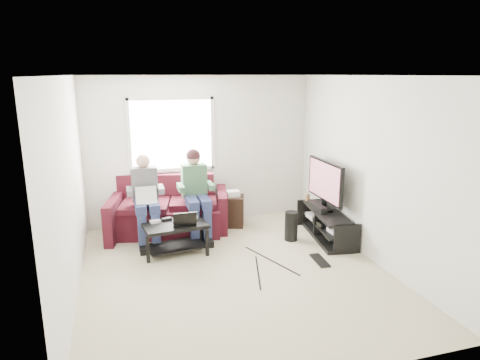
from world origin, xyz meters
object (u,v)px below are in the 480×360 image
object	(u,v)px
coffee_table	(175,231)
end_table	(233,210)
tv_stand	(326,226)
tv	(325,182)
sofa	(169,212)
subwoofer	(291,226)

from	to	relation	value
coffee_table	end_table	bearing A→B (deg)	38.13
tv_stand	tv	xyz separation A→B (m)	(-0.00, 0.10, 0.71)
tv	end_table	size ratio (longest dim) A/B	1.72
tv_stand	tv	distance (m)	0.72
coffee_table	tv	xyz separation A→B (m)	(2.44, -0.00, 0.58)
tv	end_table	distance (m)	1.70
sofa	tv_stand	world-z (taller)	sofa
coffee_table	tv	bearing A→B (deg)	-0.03
tv	tv_stand	bearing A→B (deg)	-88.53
sofa	tv	distance (m)	2.65
tv	subwoofer	bearing A→B (deg)	-177.67
sofa	end_table	distance (m)	1.11
tv	end_table	bearing A→B (deg)	145.29
end_table	tv_stand	bearing A→B (deg)	-37.53
tv_stand	subwoofer	world-z (taller)	subwoofer
coffee_table	subwoofer	xyz separation A→B (m)	(1.86, -0.02, -0.10)
sofa	end_table	world-z (taller)	sofa
coffee_table	subwoofer	world-z (taller)	subwoofer
sofa	coffee_table	size ratio (longest dim) A/B	2.20
sofa	tv_stand	bearing A→B (deg)	-23.28
end_table	coffee_table	bearing A→B (deg)	-141.87
tv	sofa	bearing A→B (deg)	158.73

